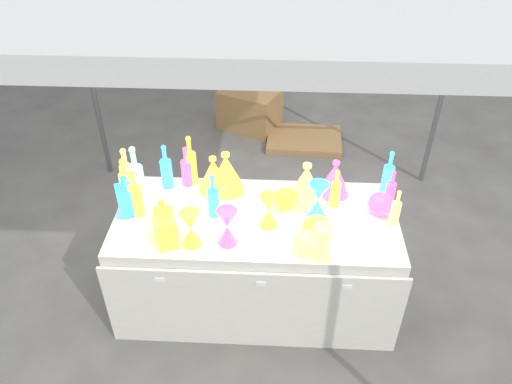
{
  "coord_description": "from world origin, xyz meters",
  "views": [
    {
      "loc": [
        0.12,
        -2.41,
        2.81
      ],
      "look_at": [
        0.0,
        0.0,
        0.95
      ],
      "focal_mm": 35.0,
      "sensor_mm": 36.0,
      "label": 1
    }
  ],
  "objects_px": {
    "bottle_0": "(125,180)",
    "lampshade_0": "(214,174)",
    "cardboard_box_closed": "(250,109)",
    "globe_0": "(317,230)",
    "display_table": "(256,260)",
    "decanter_0": "(166,227)",
    "hourglass_0": "(191,229)"
  },
  "relations": [
    {
      "from": "display_table",
      "to": "cardboard_box_closed",
      "type": "distance_m",
      "value": 2.44
    },
    {
      "from": "bottle_0",
      "to": "lampshade_0",
      "type": "height_order",
      "value": "bottle_0"
    },
    {
      "from": "cardboard_box_closed",
      "to": "hourglass_0",
      "type": "height_order",
      "value": "hourglass_0"
    },
    {
      "from": "cardboard_box_closed",
      "to": "lampshade_0",
      "type": "height_order",
      "value": "lampshade_0"
    },
    {
      "from": "decanter_0",
      "to": "lampshade_0",
      "type": "bearing_deg",
      "value": 46.6
    },
    {
      "from": "display_table",
      "to": "lampshade_0",
      "type": "bearing_deg",
      "value": 135.82
    },
    {
      "from": "lampshade_0",
      "to": "globe_0",
      "type": "bearing_deg",
      "value": -46.77
    },
    {
      "from": "display_table",
      "to": "globe_0",
      "type": "xyz_separation_m",
      "value": [
        0.37,
        -0.18,
        0.45
      ]
    },
    {
      "from": "decanter_0",
      "to": "lampshade_0",
      "type": "height_order",
      "value": "decanter_0"
    },
    {
      "from": "cardboard_box_closed",
      "to": "bottle_0",
      "type": "relative_size",
      "value": 1.88
    },
    {
      "from": "display_table",
      "to": "globe_0",
      "type": "bearing_deg",
      "value": -25.57
    },
    {
      "from": "display_table",
      "to": "bottle_0",
      "type": "distance_m",
      "value": 1.02
    },
    {
      "from": "cardboard_box_closed",
      "to": "display_table",
      "type": "bearing_deg",
      "value": -61.78
    },
    {
      "from": "decanter_0",
      "to": "hourglass_0",
      "type": "bearing_deg",
      "value": -16.83
    },
    {
      "from": "cardboard_box_closed",
      "to": "decanter_0",
      "type": "bearing_deg",
      "value": -72.99
    },
    {
      "from": "decanter_0",
      "to": "lampshade_0",
      "type": "relative_size",
      "value": 1.1
    },
    {
      "from": "cardboard_box_closed",
      "to": "globe_0",
      "type": "distance_m",
      "value": 2.74
    },
    {
      "from": "bottle_0",
      "to": "decanter_0",
      "type": "xyz_separation_m",
      "value": [
        0.34,
        -0.42,
        -0.02
      ]
    },
    {
      "from": "decanter_0",
      "to": "globe_0",
      "type": "relative_size",
      "value": 1.56
    },
    {
      "from": "bottle_0",
      "to": "globe_0",
      "type": "bearing_deg",
      "value": -14.82
    },
    {
      "from": "cardboard_box_closed",
      "to": "lampshade_0",
      "type": "relative_size",
      "value": 2.35
    },
    {
      "from": "cardboard_box_closed",
      "to": "bottle_0",
      "type": "height_order",
      "value": "bottle_0"
    },
    {
      "from": "display_table",
      "to": "hourglass_0",
      "type": "xyz_separation_m",
      "value": [
        -0.37,
        -0.26,
        0.5
      ]
    },
    {
      "from": "lampshade_0",
      "to": "bottle_0",
      "type": "bearing_deg",
      "value": -177.24
    },
    {
      "from": "globe_0",
      "to": "lampshade_0",
      "type": "height_order",
      "value": "lampshade_0"
    },
    {
      "from": "display_table",
      "to": "lampshade_0",
      "type": "distance_m",
      "value": 0.65
    },
    {
      "from": "display_table",
      "to": "cardboard_box_closed",
      "type": "xyz_separation_m",
      "value": [
        -0.19,
        2.43,
        -0.15
      ]
    },
    {
      "from": "bottle_0",
      "to": "lampshade_0",
      "type": "relative_size",
      "value": 1.25
    },
    {
      "from": "cardboard_box_closed",
      "to": "globe_0",
      "type": "height_order",
      "value": "globe_0"
    },
    {
      "from": "globe_0",
      "to": "lampshade_0",
      "type": "relative_size",
      "value": 0.71
    },
    {
      "from": "bottle_0",
      "to": "decanter_0",
      "type": "bearing_deg",
      "value": -50.65
    },
    {
      "from": "hourglass_0",
      "to": "bottle_0",
      "type": "bearing_deg",
      "value": 140.3
    }
  ]
}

